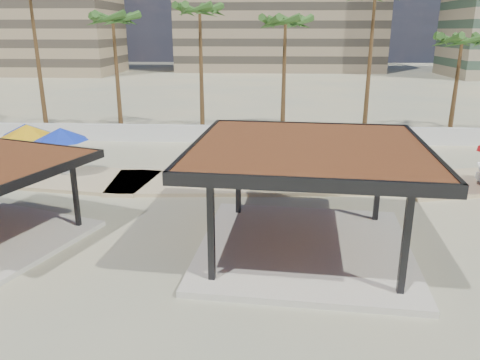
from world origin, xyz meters
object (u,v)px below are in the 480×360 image
object	(u,v)px
lounger_b	(335,170)
lounger_d	(435,177)
umbrella_a	(26,130)
pavilion_central	(307,189)

from	to	relation	value
lounger_b	lounger_d	distance (m)	5.01
lounger_b	umbrella_a	bearing A→B (deg)	93.01
pavilion_central	umbrella_a	xyz separation A→B (m)	(-14.79, 9.74, -0.14)
lounger_b	pavilion_central	bearing A→B (deg)	171.57
pavilion_central	lounger_d	world-z (taller)	pavilion_central
umbrella_a	lounger_d	distance (m)	22.11
umbrella_a	lounger_b	xyz separation A→B (m)	(17.05, -0.85, -1.83)
pavilion_central	lounger_d	xyz separation A→B (m)	(7.17, 7.87, -1.94)
pavilion_central	umbrella_a	distance (m)	17.71
pavilion_central	lounger_b	xyz separation A→B (m)	(2.27, 8.89, -1.97)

